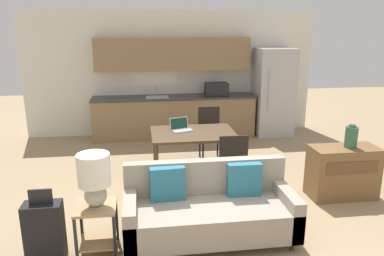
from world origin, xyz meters
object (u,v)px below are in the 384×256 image
dining_table (193,136)px  laptop (181,127)px  table_lamp (94,176)px  suitcase (44,231)px  side_table (97,221)px  refrigerator (273,92)px  dining_chair_near_right (231,162)px  dining_chair_far_right (210,131)px  vase (351,137)px  credenza (343,172)px  couch (209,209)px

dining_table → laptop: size_ratio=3.47×
table_lamp → suitcase: 0.79m
side_table → table_lamp: table_lamp is taller
side_table → table_lamp: (0.01, -0.04, 0.53)m
refrigerator → dining_chair_near_right: bearing=-118.9°
side_table → dining_chair_far_right: bearing=57.6°
table_lamp → vase: size_ratio=1.80×
side_table → credenza: (3.33, 0.92, 0.01)m
credenza → suitcase: size_ratio=1.19×
dining_table → laptop: laptop is taller
credenza → dining_table: bearing=152.6°
couch → vase: size_ratio=5.86×
couch → suitcase: couch is taller
couch → dining_chair_near_right: bearing=63.0°
refrigerator → couch: bearing=-118.5°
side_table → vase: (3.40, 0.91, 0.53)m
credenza → dining_chair_far_right: size_ratio=0.99×
credenza → dining_chair_near_right: (-1.58, 0.20, 0.15)m
suitcase → credenza: bearing=14.0°
dining_table → table_lamp: bearing=-123.4°
vase → couch: bearing=-160.1°
dining_table → dining_chair_near_right: bearing=-63.2°
credenza → laptop: size_ratio=2.46×
refrigerator → laptop: refrigerator is taller
suitcase → dining_chair_near_right: bearing=27.1°
vase → dining_chair_far_right: (-1.65, 1.85, -0.37)m
credenza → suitcase: bearing=-166.0°
dining_chair_near_right → laptop: dining_chair_near_right is taller
table_lamp → vase: 3.51m
refrigerator → credenza: 3.33m
side_table → suitcase: size_ratio=0.69×
table_lamp → dining_chair_near_right: table_lamp is taller
couch → credenza: bearing=20.6°
refrigerator → dining_chair_far_right: refrigerator is taller
dining_table → dining_chair_far_right: (0.42, 0.80, -0.15)m
credenza → vase: (0.07, -0.01, 0.52)m
couch → credenza: size_ratio=2.04×
table_lamp → side_table: bearing=112.4°
refrigerator → vase: refrigerator is taller
couch → credenza: (2.09, 0.79, 0.03)m
couch → table_lamp: 1.36m
couch → table_lamp: bearing=-172.4°
refrigerator → dining_chair_near_right: 3.54m
vase → suitcase: vase is taller
dining_table → dining_chair_near_right: size_ratio=1.40×
table_lamp → suitcase: bearing=-178.5°
laptop → suitcase: (-1.68, -2.16, -0.47)m
dining_chair_far_right → suitcase: dining_chair_far_right is taller
couch → laptop: bearing=93.0°
couch → credenza: 2.23m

